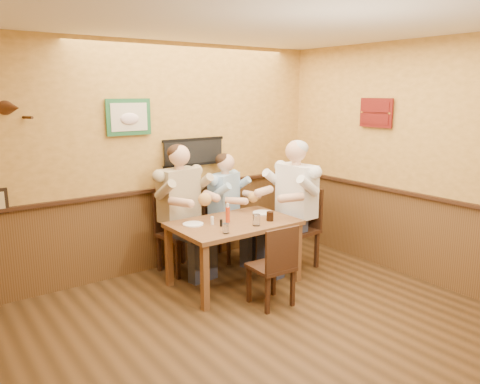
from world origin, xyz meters
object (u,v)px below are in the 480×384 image
object	(u,v)px
chair_back_left	(180,232)
diner_tan_shirt	(179,216)
chair_back_right	(224,227)
salt_shaker	(212,221)
water_glass_left	(226,228)
dining_table	(234,229)
water_glass_mid	(256,220)
chair_right_end	(296,228)
cola_tumbler	(270,216)
pepper_shaker	(221,223)
chair_near_side	(271,265)
diner_white_elder	(296,212)
hot_sauce_bottle	(228,214)
diner_blue_polo	(224,213)

from	to	relation	value
chair_back_left	diner_tan_shirt	world-z (taller)	diner_tan_shirt
chair_back_right	salt_shaker	distance (m)	1.01
chair_back_left	water_glass_left	distance (m)	1.07
dining_table	water_glass_mid	bearing A→B (deg)	-67.76
chair_right_end	salt_shaker	xyz separation A→B (m)	(-1.21, 0.07, 0.28)
dining_table	diner_tan_shirt	size ratio (longest dim) A/B	0.98
cola_tumbler	chair_back_left	bearing A→B (deg)	126.45
pepper_shaker	chair_near_side	bearing A→B (deg)	-70.20
diner_white_elder	diner_tan_shirt	bearing A→B (deg)	-124.15
dining_table	chair_back_right	size ratio (longest dim) A/B	1.56
diner_tan_shirt	salt_shaker	xyz separation A→B (m)	(0.05, -0.67, 0.08)
chair_back_right	chair_near_side	distance (m)	1.48
chair_back_right	hot_sauce_bottle	world-z (taller)	hot_sauce_bottle
diner_tan_shirt	hot_sauce_bottle	world-z (taller)	diner_tan_shirt
chair_back_left	diner_white_elder	size ratio (longest dim) A/B	0.69
dining_table	chair_right_end	distance (m)	0.96
diner_white_elder	water_glass_left	xyz separation A→B (m)	(-1.27, -0.29, 0.07)
diner_blue_polo	cola_tumbler	world-z (taller)	diner_blue_polo
diner_white_elder	chair_back_left	bearing A→B (deg)	-124.15
hot_sauce_bottle	chair_right_end	bearing A→B (deg)	-2.32
chair_back_right	water_glass_mid	distance (m)	1.12
dining_table	salt_shaker	xyz separation A→B (m)	(-0.27, 0.04, 0.14)
pepper_shaker	hot_sauce_bottle	bearing A→B (deg)	30.95
chair_back_right	cola_tumbler	bearing A→B (deg)	-115.21
chair_back_right	hot_sauce_bottle	xyz separation A→B (m)	(-0.45, -0.73, 0.40)
chair_right_end	water_glass_left	distance (m)	1.34
water_glass_mid	cola_tumbler	bearing A→B (deg)	14.64
diner_tan_shirt	water_glass_left	xyz separation A→B (m)	(-0.01, -1.03, 0.09)
chair_back_right	diner_blue_polo	xyz separation A→B (m)	(0.00, 0.00, 0.19)
dining_table	salt_shaker	bearing A→B (deg)	170.42
diner_white_elder	water_glass_mid	xyz separation A→B (m)	(-0.83, -0.25, 0.08)
chair_near_side	salt_shaker	distance (m)	0.84
dining_table	chair_back_right	distance (m)	0.86
salt_shaker	chair_near_side	bearing A→B (deg)	-70.22
chair_right_end	hot_sauce_bottle	world-z (taller)	chair_right_end
chair_back_right	water_glass_left	xyz separation A→B (m)	(-0.70, -1.07, 0.35)
diner_white_elder	chair_right_end	bearing A→B (deg)	0.00
diner_blue_polo	hot_sauce_bottle	size ratio (longest dim) A/B	6.42
water_glass_mid	hot_sauce_bottle	bearing A→B (deg)	122.50
dining_table	chair_back_right	xyz separation A→B (m)	(0.37, 0.75, -0.21)
water_glass_mid	hot_sauce_bottle	size ratio (longest dim) A/B	0.64
chair_back_right	dining_table	bearing A→B (deg)	-140.96
chair_back_right	hot_sauce_bottle	size ratio (longest dim) A/B	4.49
diner_tan_shirt	cola_tumbler	world-z (taller)	diner_tan_shirt
water_glass_left	diner_white_elder	bearing A→B (deg)	12.92
diner_white_elder	cola_tumbler	world-z (taller)	diner_white_elder
chair_right_end	diner_white_elder	xyz separation A→B (m)	(0.00, 0.00, 0.22)
diner_tan_shirt	pepper_shaker	xyz separation A→B (m)	(0.10, -0.78, 0.07)
chair_right_end	diner_blue_polo	size ratio (longest dim) A/B	0.80
diner_white_elder	pepper_shaker	world-z (taller)	diner_white_elder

